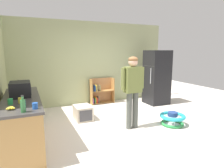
# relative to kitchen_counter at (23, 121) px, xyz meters

# --- Properties ---
(ground_plane) EXTENTS (12.00, 12.00, 0.00)m
(ground_plane) POSITION_rel_kitchen_counter_xyz_m (2.20, -0.03, -0.45)
(ground_plane) COLOR silver
(ground_plane) RESTS_ON ground
(back_wall) EXTENTS (5.20, 0.06, 2.70)m
(back_wall) POSITION_rel_kitchen_counter_xyz_m (2.20, 2.30, 0.90)
(back_wall) COLOR #A4AC7D
(back_wall) RESTS_ON ground
(kitchen_counter) EXTENTS (0.65, 2.18, 0.90)m
(kitchen_counter) POSITION_rel_kitchen_counter_xyz_m (0.00, 0.00, 0.00)
(kitchen_counter) COLOR #AD8148
(kitchen_counter) RESTS_ON ground
(refrigerator) EXTENTS (0.73, 0.68, 1.78)m
(refrigerator) POSITION_rel_kitchen_counter_xyz_m (4.10, 1.35, 0.44)
(refrigerator) COLOR black
(refrigerator) RESTS_ON ground
(bookshelf) EXTENTS (0.80, 0.28, 0.85)m
(bookshelf) POSITION_rel_kitchen_counter_xyz_m (2.37, 2.12, -0.08)
(bookshelf) COLOR #AB7A41
(bookshelf) RESTS_ON ground
(standing_person) EXTENTS (0.57, 0.22, 1.64)m
(standing_person) POSITION_rel_kitchen_counter_xyz_m (2.27, -0.20, 0.54)
(standing_person) COLOR #4D524C
(standing_person) RESTS_ON ground
(baby_walker) EXTENTS (0.60, 0.60, 0.32)m
(baby_walker) POSITION_rel_kitchen_counter_xyz_m (3.25, -0.44, -0.29)
(baby_walker) COLOR #2F8D47
(baby_walker) RESTS_ON ground
(pet_carrier) EXTENTS (0.42, 0.55, 0.36)m
(pet_carrier) POSITION_rel_kitchen_counter_xyz_m (1.39, 0.81, -0.27)
(pet_carrier) COLOR beige
(pet_carrier) RESTS_ON ground
(microwave) EXTENTS (0.37, 0.48, 0.28)m
(microwave) POSITION_rel_kitchen_counter_xyz_m (-0.00, 0.12, 0.59)
(microwave) COLOR black
(microwave) RESTS_ON kitchen_counter
(crock_pot) EXTENTS (0.29, 0.29, 0.26)m
(crock_pot) POSITION_rel_kitchen_counter_xyz_m (-0.05, 0.57, 0.56)
(crock_pot) COLOR black
(crock_pot) RESTS_ON kitchen_counter
(banana_bunch) EXTENTS (0.15, 0.16, 0.04)m
(banana_bunch) POSITION_rel_kitchen_counter_xyz_m (-0.13, -0.75, 0.48)
(banana_bunch) COLOR yellow
(banana_bunch) RESTS_ON kitchen_counter
(green_glass_bottle) EXTENTS (0.07, 0.07, 0.25)m
(green_glass_bottle) POSITION_rel_kitchen_counter_xyz_m (0.05, -0.97, 0.55)
(green_glass_bottle) COLOR #33753D
(green_glass_bottle) RESTS_ON kitchen_counter
(teal_cup) EXTENTS (0.08, 0.08, 0.09)m
(teal_cup) POSITION_rel_kitchen_counter_xyz_m (0.04, -0.63, 0.50)
(teal_cup) COLOR teal
(teal_cup) RESTS_ON kitchen_counter
(orange_cup) EXTENTS (0.08, 0.08, 0.09)m
(orange_cup) POSITION_rel_kitchen_counter_xyz_m (0.08, 0.89, 0.50)
(orange_cup) COLOR orange
(orange_cup) RESTS_ON kitchen_counter
(blue_cup) EXTENTS (0.08, 0.08, 0.09)m
(blue_cup) POSITION_rel_kitchen_counter_xyz_m (0.20, -0.86, 0.50)
(blue_cup) COLOR blue
(blue_cup) RESTS_ON kitchen_counter
(green_cup) EXTENTS (0.08, 0.08, 0.09)m
(green_cup) POSITION_rel_kitchen_counter_xyz_m (-0.15, -0.43, 0.50)
(green_cup) COLOR green
(green_cup) RESTS_ON kitchen_counter
(yellow_cup) EXTENTS (0.08, 0.08, 0.09)m
(yellow_cup) POSITION_rel_kitchen_counter_xyz_m (0.00, -0.43, 0.50)
(yellow_cup) COLOR yellow
(yellow_cup) RESTS_ON kitchen_counter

